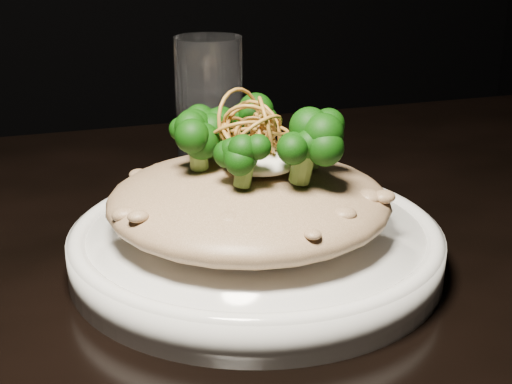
# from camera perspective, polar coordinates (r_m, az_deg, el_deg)

# --- Properties ---
(table) EXTENTS (1.10, 0.80, 0.75)m
(table) POSITION_cam_1_polar(r_m,az_deg,el_deg) (0.58, 7.34, -12.08)
(table) COLOR black
(table) RESTS_ON ground
(plate) EXTENTS (0.26, 0.26, 0.03)m
(plate) POSITION_cam_1_polar(r_m,az_deg,el_deg) (0.51, 0.00, -4.39)
(plate) COLOR white
(plate) RESTS_ON table
(risotto) EXTENTS (0.20, 0.20, 0.04)m
(risotto) POSITION_cam_1_polar(r_m,az_deg,el_deg) (0.49, -0.58, -0.67)
(risotto) COLOR brown
(risotto) RESTS_ON plate
(broccoli) EXTENTS (0.12, 0.12, 0.04)m
(broccoli) POSITION_cam_1_polar(r_m,az_deg,el_deg) (0.49, 0.23, 4.28)
(broccoli) COLOR black
(broccoli) RESTS_ON risotto
(cheese) EXTENTS (0.05, 0.05, 0.01)m
(cheese) POSITION_cam_1_polar(r_m,az_deg,el_deg) (0.48, 0.37, 2.52)
(cheese) COLOR white
(cheese) RESTS_ON risotto
(shallots) EXTENTS (0.05, 0.05, 0.03)m
(shallots) POSITION_cam_1_polar(r_m,az_deg,el_deg) (0.48, 0.05, 5.48)
(shallots) COLOR brown
(shallots) RESTS_ON cheese
(drinking_glass) EXTENTS (0.09, 0.09, 0.12)m
(drinking_glass) POSITION_cam_1_polar(r_m,az_deg,el_deg) (0.74, -3.76, 7.61)
(drinking_glass) COLOR white
(drinking_glass) RESTS_ON table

